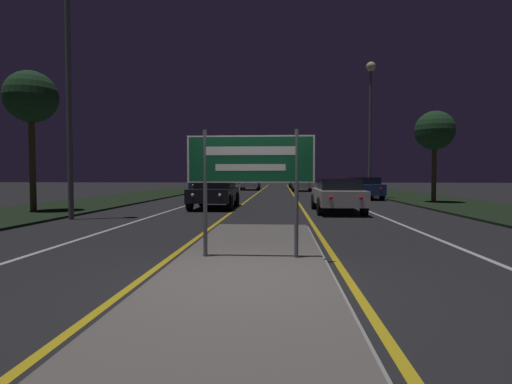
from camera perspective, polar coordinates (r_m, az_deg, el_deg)
name	(u,v)px	position (r m, az deg, el deg)	size (l,w,h in m)	color
ground_plane	(243,285)	(5.63, -1.89, -13.07)	(160.00, 160.00, 0.00)	#232326
median_island	(251,260)	(6.96, -0.78, -9.72)	(2.60, 9.24, 0.10)	#999993
verge_left	(127,198)	(27.34, -17.92, -0.81)	(5.00, 100.00, 0.08)	black
verge_right	(425,199)	(26.98, 23.03, -0.92)	(5.00, 100.00, 0.08)	black
centre_line_yellow_left	(255,195)	(30.50, -0.19, -0.44)	(0.12, 70.00, 0.01)	gold
centre_line_yellow_right	(294,195)	(30.45, 5.41, -0.46)	(0.12, 70.00, 0.01)	gold
lane_line_white_left	(220,195)	(30.80, -5.23, -0.43)	(0.12, 70.00, 0.01)	silver
lane_line_white_right	(330,195)	(30.66, 10.48, -0.47)	(0.12, 70.00, 0.01)	silver
edge_line_white_left	(181,195)	(31.40, -10.65, -0.40)	(0.10, 70.00, 0.01)	silver
edge_line_white_right	(370,195)	(31.16, 15.97, -0.48)	(0.10, 70.00, 0.01)	silver
highway_sign	(250,166)	(6.80, -0.80, 3.79)	(2.17, 0.07, 2.18)	#56565B
streetlight_left_near	(68,29)	(15.71, -25.31, 20.25)	(0.51, 0.51, 10.15)	#56565B
streetlight_right_near	(370,104)	(26.78, 16.03, 11.98)	(0.60, 0.60, 8.65)	#56565B
car_receding_0	(337,194)	(16.59, 11.53, -0.28)	(1.85, 4.58, 1.38)	silver
car_receding_1	(363,187)	(26.51, 15.06, 0.65)	(1.91, 4.84, 1.39)	navy
car_receding_2	(302,183)	(38.64, 6.53, 1.27)	(1.94, 4.53, 1.43)	#B7B7BC
car_receding_3	(297,182)	(48.87, 5.87, 1.49)	(1.95, 4.47, 1.45)	navy
car_approaching_0	(215,192)	(18.40, -5.89, 0.03)	(1.94, 4.24, 1.40)	black
car_approaching_1	(206,184)	(33.74, -7.21, 1.11)	(2.02, 4.45, 1.44)	navy
car_approaching_2	(251,183)	(41.66, -0.77, 1.36)	(1.87, 4.75, 1.46)	#B7B7BC
roadside_palm_left	(31,98)	(18.43, -29.47, 11.55)	(2.03, 2.03, 5.54)	#4C3823
roadside_palm_right	(435,131)	(23.30, 24.18, 7.92)	(2.05, 2.05, 4.83)	#4C3823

